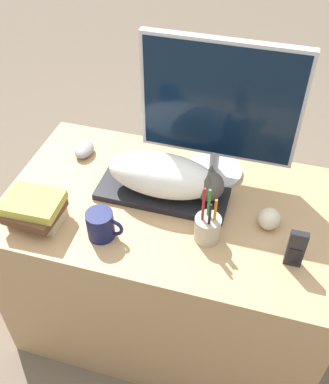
{
  "coord_description": "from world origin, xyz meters",
  "views": [
    {
      "loc": [
        0.29,
        -0.73,
        1.82
      ],
      "look_at": [
        -0.02,
        0.33,
        0.78
      ],
      "focal_mm": 42.0,
      "sensor_mm": 36.0,
      "label": 1
    }
  ],
  "objects_px": {
    "keyboard": "(162,194)",
    "baseball": "(269,219)",
    "pen_cup": "(207,227)",
    "book_stack": "(35,210)",
    "coffee_mug": "(101,225)",
    "cat": "(168,176)",
    "monitor": "(219,108)",
    "computer_mouse": "(84,150)",
    "phone": "(296,249)"
  },
  "relations": [
    {
      "from": "computer_mouse",
      "to": "pen_cup",
      "type": "height_order",
      "value": "pen_cup"
    },
    {
      "from": "monitor",
      "to": "pen_cup",
      "type": "bearing_deg",
      "value": -82.12
    },
    {
      "from": "monitor",
      "to": "book_stack",
      "type": "height_order",
      "value": "monitor"
    },
    {
      "from": "coffee_mug",
      "to": "book_stack",
      "type": "xyz_separation_m",
      "value": [
        -0.23,
        -0.0,
        0.0
      ]
    },
    {
      "from": "computer_mouse",
      "to": "phone",
      "type": "height_order",
      "value": "phone"
    },
    {
      "from": "computer_mouse",
      "to": "book_stack",
      "type": "bearing_deg",
      "value": -91.11
    },
    {
      "from": "pen_cup",
      "to": "baseball",
      "type": "xyz_separation_m",
      "value": [
        0.18,
        0.1,
        -0.01
      ]
    },
    {
      "from": "cat",
      "to": "computer_mouse",
      "type": "xyz_separation_m",
      "value": [
        -0.38,
        0.15,
        -0.08
      ]
    },
    {
      "from": "pen_cup",
      "to": "cat",
      "type": "bearing_deg",
      "value": 139.94
    },
    {
      "from": "monitor",
      "to": "book_stack",
      "type": "bearing_deg",
      "value": -141.7
    },
    {
      "from": "coffee_mug",
      "to": "phone",
      "type": "height_order",
      "value": "phone"
    },
    {
      "from": "keyboard",
      "to": "monitor",
      "type": "height_order",
      "value": "monitor"
    },
    {
      "from": "cat",
      "to": "monitor",
      "type": "relative_size",
      "value": 0.75
    },
    {
      "from": "phone",
      "to": "pen_cup",
      "type": "bearing_deg",
      "value": 173.93
    },
    {
      "from": "pen_cup",
      "to": "phone",
      "type": "xyz_separation_m",
      "value": [
        0.27,
        -0.03,
        0.02
      ]
    },
    {
      "from": "pen_cup",
      "to": "computer_mouse",
      "type": "bearing_deg",
      "value": 152.2
    },
    {
      "from": "coffee_mug",
      "to": "baseball",
      "type": "xyz_separation_m",
      "value": [
        0.51,
        0.19,
        -0.01
      ]
    },
    {
      "from": "monitor",
      "to": "computer_mouse",
      "type": "relative_size",
      "value": 5.43
    },
    {
      "from": "baseball",
      "to": "computer_mouse",
      "type": "bearing_deg",
      "value": 165.75
    },
    {
      "from": "cat",
      "to": "monitor",
      "type": "distance_m",
      "value": 0.29
    },
    {
      "from": "pen_cup",
      "to": "book_stack",
      "type": "height_order",
      "value": "pen_cup"
    },
    {
      "from": "phone",
      "to": "book_stack",
      "type": "xyz_separation_m",
      "value": [
        -0.83,
        -0.06,
        -0.01
      ]
    },
    {
      "from": "monitor",
      "to": "baseball",
      "type": "xyz_separation_m",
      "value": [
        0.23,
        -0.22,
        -0.25
      ]
    },
    {
      "from": "computer_mouse",
      "to": "phone",
      "type": "distance_m",
      "value": 0.88
    },
    {
      "from": "cat",
      "to": "baseball",
      "type": "xyz_separation_m",
      "value": [
        0.36,
        -0.04,
        -0.06
      ]
    },
    {
      "from": "computer_mouse",
      "to": "book_stack",
      "type": "xyz_separation_m",
      "value": [
        -0.01,
        -0.37,
        0.03
      ]
    },
    {
      "from": "coffee_mug",
      "to": "cat",
      "type": "bearing_deg",
      "value": 56.12
    },
    {
      "from": "pen_cup",
      "to": "book_stack",
      "type": "distance_m",
      "value": 0.56
    },
    {
      "from": "coffee_mug",
      "to": "keyboard",
      "type": "bearing_deg",
      "value": 59.57
    },
    {
      "from": "cat",
      "to": "keyboard",
      "type": "bearing_deg",
      "value": 180.0
    },
    {
      "from": "pen_cup",
      "to": "phone",
      "type": "distance_m",
      "value": 0.27
    },
    {
      "from": "baseball",
      "to": "coffee_mug",
      "type": "bearing_deg",
      "value": -159.79
    },
    {
      "from": "cat",
      "to": "book_stack",
      "type": "bearing_deg",
      "value": -149.32
    },
    {
      "from": "monitor",
      "to": "keyboard",
      "type": "bearing_deg",
      "value": -129.76
    },
    {
      "from": "cat",
      "to": "baseball",
      "type": "height_order",
      "value": "cat"
    },
    {
      "from": "pen_cup",
      "to": "book_stack",
      "type": "xyz_separation_m",
      "value": [
        -0.56,
        -0.08,
        0.0
      ]
    },
    {
      "from": "coffee_mug",
      "to": "baseball",
      "type": "height_order",
      "value": "coffee_mug"
    },
    {
      "from": "pen_cup",
      "to": "baseball",
      "type": "height_order",
      "value": "pen_cup"
    },
    {
      "from": "pen_cup",
      "to": "book_stack",
      "type": "relative_size",
      "value": 1.16
    },
    {
      "from": "monitor",
      "to": "computer_mouse",
      "type": "height_order",
      "value": "monitor"
    },
    {
      "from": "cat",
      "to": "baseball",
      "type": "relative_size",
      "value": 5.53
    },
    {
      "from": "keyboard",
      "to": "phone",
      "type": "xyz_separation_m",
      "value": [
        0.46,
        -0.17,
        0.06
      ]
    },
    {
      "from": "computer_mouse",
      "to": "pen_cup",
      "type": "distance_m",
      "value": 0.62
    },
    {
      "from": "monitor",
      "to": "coffee_mug",
      "type": "height_order",
      "value": "monitor"
    },
    {
      "from": "cat",
      "to": "baseball",
      "type": "bearing_deg",
      "value": -6.58
    },
    {
      "from": "keyboard",
      "to": "baseball",
      "type": "xyz_separation_m",
      "value": [
        0.37,
        -0.04,
        0.02
      ]
    },
    {
      "from": "monitor",
      "to": "phone",
      "type": "distance_m",
      "value": 0.52
    },
    {
      "from": "computer_mouse",
      "to": "book_stack",
      "type": "distance_m",
      "value": 0.38
    },
    {
      "from": "keyboard",
      "to": "baseball",
      "type": "height_order",
      "value": "baseball"
    },
    {
      "from": "cat",
      "to": "pen_cup",
      "type": "distance_m",
      "value": 0.23
    }
  ]
}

